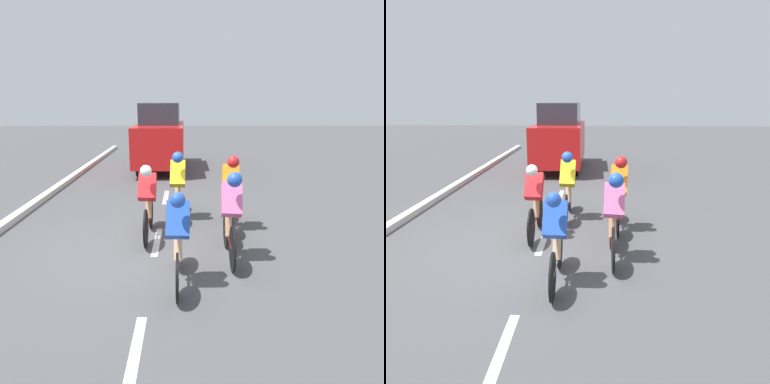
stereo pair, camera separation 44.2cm
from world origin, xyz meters
TOP-DOWN VIEW (x-y plane):
  - ground_plane at (0.00, 0.00)m, footprint 60.00×60.00m
  - lane_stripe_near at (0.00, 2.97)m, footprint 0.12×1.40m
  - lane_stripe_mid at (0.00, -0.23)m, footprint 0.12×1.40m
  - lane_stripe_far at (0.00, -3.43)m, footprint 0.12×1.40m
  - cyclist_red at (0.17, -0.40)m, footprint 0.33×1.73m
  - cyclist_blue at (-0.43, 1.46)m, footprint 0.33×1.64m
  - cyclist_yellow at (-0.37, -1.54)m, footprint 0.33×1.68m
  - cyclist_orange at (-1.41, -0.88)m, footprint 0.36×1.63m
  - cyclist_pink at (-1.26, 0.60)m, footprint 0.35×1.66m
  - support_car at (0.39, -7.64)m, footprint 1.70×4.28m

SIDE VIEW (x-z plane):
  - ground_plane at x=0.00m, z-range 0.00..0.00m
  - lane_stripe_near at x=0.00m, z-range 0.00..0.01m
  - lane_stripe_mid at x=0.00m, z-range 0.00..0.01m
  - lane_stripe_far at x=0.00m, z-range 0.00..0.01m
  - cyclist_blue at x=-0.43m, z-range 0.03..1.46m
  - cyclist_red at x=0.17m, z-range 0.02..1.48m
  - cyclist_pink at x=-1.26m, z-range 0.04..1.56m
  - cyclist_yellow at x=-0.37m, z-range 0.05..1.58m
  - cyclist_orange at x=-1.41m, z-range 0.05..1.60m
  - support_car at x=0.39m, z-range -0.02..2.41m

